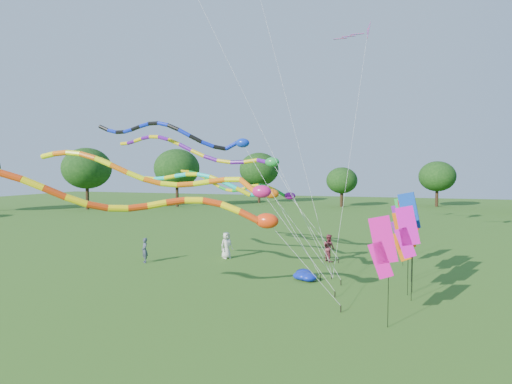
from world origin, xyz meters
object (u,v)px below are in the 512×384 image
(tube_kite_orange, at_px, (178,177))
(person_c, at_px, (329,248))
(tube_kite_red, at_px, (170,206))
(blue_nylon_heap, at_px, (305,278))
(person_b, at_px, (145,250))
(person_a, at_px, (226,245))

(tube_kite_orange, distance_m, person_c, 12.05)
(tube_kite_red, bearing_deg, blue_nylon_heap, 37.78)
(tube_kite_orange, xyz_separation_m, person_b, (-5.19, 4.96, -4.91))
(tube_kite_red, bearing_deg, person_b, 106.49)
(person_a, xyz_separation_m, person_c, (6.86, 1.21, -0.00))
(blue_nylon_heap, height_order, person_b, person_b)
(tube_kite_red, bearing_deg, person_a, 78.78)
(blue_nylon_heap, distance_m, person_c, 5.59)
(person_b, height_order, person_c, person_c)
(blue_nylon_heap, relative_size, person_c, 0.68)
(blue_nylon_heap, relative_size, person_b, 0.76)
(person_b, bearing_deg, tube_kite_red, -9.23)
(person_a, height_order, person_c, same)
(person_b, bearing_deg, person_c, 62.41)
(tube_kite_red, relative_size, tube_kite_orange, 0.87)
(tube_kite_orange, bearing_deg, person_b, 128.50)
(tube_kite_orange, distance_m, person_a, 9.24)
(tube_kite_orange, relative_size, person_a, 8.17)
(person_a, bearing_deg, tube_kite_red, -134.50)
(tube_kite_red, xyz_separation_m, tube_kite_orange, (-1.54, 3.62, 1.10))
(tube_kite_red, distance_m, person_c, 14.05)
(person_a, bearing_deg, tube_kite_orange, -140.76)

